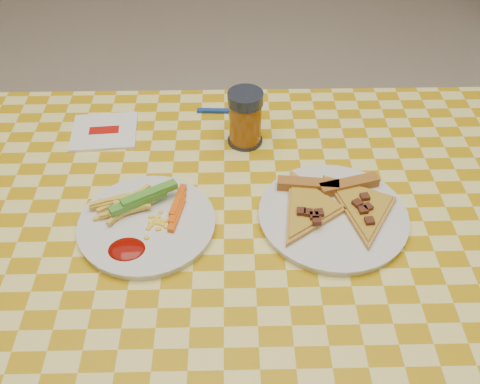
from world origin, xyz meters
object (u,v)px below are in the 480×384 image
Objects in this scene: plate_left at (147,225)px; plate_right at (333,217)px; table at (225,251)px; drink_glass at (245,118)px.

plate_right is at bearing 2.37° from plate_left.
drink_glass is at bearing 79.57° from table.
plate_right reaches higher than table.
drink_glass is (-0.15, 0.23, 0.05)m from plate_right.
table is at bearing 2.00° from plate_left.
drink_glass is (0.18, 0.24, 0.05)m from plate_left.
table is 0.21m from plate_right.
table is 5.37× the size of plate_left.
plate_right is (0.20, 0.01, 0.08)m from table.
plate_left is 2.00× the size of drink_glass.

